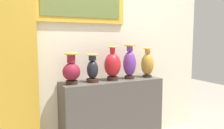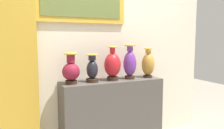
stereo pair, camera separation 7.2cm
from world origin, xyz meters
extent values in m
cube|color=#4C4742|center=(0.00, 0.00, 0.41)|extent=(1.18, 0.35, 0.81)
cube|color=beige|center=(0.00, 0.24, 1.36)|extent=(2.86, 0.10, 2.73)
cube|color=gold|center=(-1.08, 0.12, 1.01)|extent=(0.58, 0.08, 2.01)
cylinder|color=#382319|center=(-0.48, -0.02, 0.83)|extent=(0.12, 0.12, 0.04)
ellipsoid|color=maroon|center=(-0.48, -0.02, 0.94)|extent=(0.18, 0.18, 0.18)
cylinder|color=maroon|center=(-0.48, -0.02, 1.08)|extent=(0.08, 0.08, 0.10)
torus|color=gold|center=(-0.48, -0.02, 1.13)|extent=(0.13, 0.13, 0.02)
cylinder|color=#382319|center=(-0.24, -0.02, 0.83)|extent=(0.14, 0.14, 0.04)
ellipsoid|color=black|center=(-0.24, -0.02, 0.95)|extent=(0.12, 0.12, 0.20)
cylinder|color=black|center=(-0.24, -0.02, 1.08)|extent=(0.08, 0.08, 0.06)
torus|color=gold|center=(-0.24, -0.02, 1.11)|extent=(0.13, 0.13, 0.01)
cylinder|color=#382319|center=(0.00, -0.01, 0.84)|extent=(0.13, 0.13, 0.04)
ellipsoid|color=red|center=(0.00, -0.01, 0.99)|extent=(0.19, 0.19, 0.27)
cylinder|color=red|center=(0.00, -0.01, 1.16)|extent=(0.06, 0.06, 0.07)
torus|color=gold|center=(0.00, -0.01, 1.19)|extent=(0.11, 0.11, 0.02)
cylinder|color=#382319|center=(0.22, -0.01, 0.83)|extent=(0.12, 0.12, 0.04)
ellipsoid|color=#6B3393|center=(0.22, -0.01, 0.99)|extent=(0.15, 0.15, 0.29)
cylinder|color=#6B3393|center=(0.22, -0.01, 1.17)|extent=(0.07, 0.07, 0.07)
torus|color=gold|center=(0.22, -0.01, 1.21)|extent=(0.13, 0.13, 0.02)
cylinder|color=#382319|center=(0.48, -0.01, 0.83)|extent=(0.11, 0.11, 0.03)
ellipsoid|color=#B27F2D|center=(0.48, -0.01, 0.97)|extent=(0.15, 0.15, 0.27)
cylinder|color=#B27F2D|center=(0.48, -0.01, 1.14)|extent=(0.07, 0.07, 0.06)
torus|color=gold|center=(0.48, -0.01, 1.17)|extent=(0.11, 0.11, 0.01)
camera|label=1|loc=(-1.11, -2.24, 1.27)|focal=35.58mm
camera|label=2|loc=(-1.04, -2.28, 1.27)|focal=35.58mm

